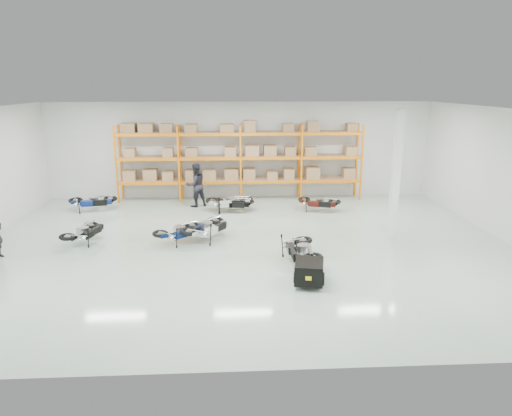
{
  "coord_description": "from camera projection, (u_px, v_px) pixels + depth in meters",
  "views": [
    {
      "loc": [
        -0.41,
        -14.56,
        5.29
      ],
      "look_at": [
        0.42,
        0.78,
        1.1
      ],
      "focal_mm": 32.0,
      "sensor_mm": 36.0,
      "label": 1
    }
  ],
  "objects": [
    {
      "name": "moto_back_b",
      "position": [
        230.0,
        199.0,
        19.45
      ],
      "size": [
        1.8,
        0.98,
        1.13
      ],
      "primitive_type": null,
      "rotation": [
        0.0,
        -0.09,
        1.64
      ],
      "color": "silver",
      "rests_on": "ground"
    },
    {
      "name": "trailer",
      "position": [
        309.0,
        272.0,
        12.33
      ],
      "size": [
        0.92,
        1.62,
        0.66
      ],
      "rotation": [
        0.0,
        0.0,
        -0.21
      ],
      "color": "black",
      "rests_on": "ground"
    },
    {
      "name": "moto_back_d",
      "position": [
        319.0,
        200.0,
        19.53
      ],
      "size": [
        1.76,
        1.29,
        1.03
      ],
      "primitive_type": null,
      "rotation": [
        0.0,
        -0.09,
        1.22
      ],
      "color": "#3E100C",
      "rests_on": "ground"
    },
    {
      "name": "moto_blue_centre",
      "position": [
        180.0,
        228.0,
        15.67
      ],
      "size": [
        1.73,
        1.65,
        1.04
      ],
      "primitive_type": null,
      "rotation": [
        0.0,
        -0.09,
        2.28
      ],
      "color": "#081B51",
      "rests_on": "ground"
    },
    {
      "name": "moto_back_c",
      "position": [
        232.0,
        200.0,
        19.42
      ],
      "size": [
        1.72,
        1.05,
        1.04
      ],
      "primitive_type": null,
      "rotation": [
        0.0,
        -0.09,
        1.4
      ],
      "color": "black",
      "rests_on": "ground"
    },
    {
      "name": "pallet_rack",
      "position": [
        240.0,
        152.0,
        21.06
      ],
      "size": [
        11.28,
        0.98,
        3.62
      ],
      "color": "orange",
      "rests_on": "ground"
    },
    {
      "name": "person_back",
      "position": [
        196.0,
        185.0,
        20.14
      ],
      "size": [
        1.18,
        1.1,
        1.94
      ],
      "primitive_type": "imported",
      "rotation": [
        0.0,
        0.0,
        3.64
      ],
      "color": "black",
      "rests_on": "ground"
    },
    {
      "name": "moto_touring_right",
      "position": [
        301.0,
        246.0,
        13.83
      ],
      "size": [
        0.94,
        1.8,
        1.15
      ],
      "primitive_type": null,
      "rotation": [
        0.0,
        -0.09,
        0.04
      ],
      "color": "black",
      "rests_on": "ground"
    },
    {
      "name": "room",
      "position": [
        244.0,
        180.0,
        14.85
      ],
      "size": [
        18.0,
        18.0,
        18.0
      ],
      "color": "#A9BDAB",
      "rests_on": "ground"
    },
    {
      "name": "structural_column",
      "position": [
        396.0,
        176.0,
        15.6
      ],
      "size": [
        0.25,
        0.25,
        4.5
      ],
      "primitive_type": "cube",
      "color": "white",
      "rests_on": "ground"
    },
    {
      "name": "moto_back_a",
      "position": [
        92.0,
        199.0,
        19.56
      ],
      "size": [
        1.84,
        1.1,
        1.12
      ],
      "primitive_type": null,
      "rotation": [
        0.0,
        -0.09,
        1.71
      ],
      "color": "navy",
      "rests_on": "ground"
    },
    {
      "name": "moto_silver_left",
      "position": [
        208.0,
        224.0,
        15.91
      ],
      "size": [
        1.78,
        2.0,
        1.18
      ],
      "primitive_type": null,
      "rotation": [
        0.0,
        -0.09,
        2.53
      ],
      "color": "silver",
      "rests_on": "ground"
    },
    {
      "name": "moto_black_far_left",
      "position": [
        84.0,
        229.0,
        15.62
      ],
      "size": [
        1.24,
        1.76,
        1.03
      ],
      "primitive_type": null,
      "rotation": [
        0.0,
        -0.09,
        2.83
      ],
      "color": "black",
      "rests_on": "ground"
    }
  ]
}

